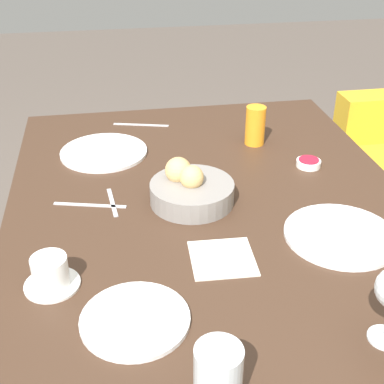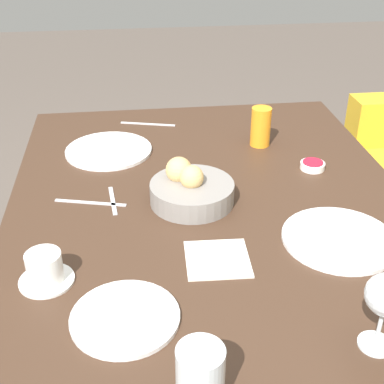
{
  "view_description": "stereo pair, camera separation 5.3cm",
  "coord_description": "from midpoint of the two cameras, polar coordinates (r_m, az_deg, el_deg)",
  "views": [
    {
      "loc": [
        1.14,
        -0.25,
        1.43
      ],
      "look_at": [
        -0.03,
        -0.05,
        0.74
      ],
      "focal_mm": 50.0,
      "sensor_mm": 36.0,
      "label": 1
    },
    {
      "loc": [
        1.15,
        -0.2,
        1.43
      ],
      "look_at": [
        -0.03,
        -0.05,
        0.74
      ],
      "focal_mm": 50.0,
      "sensor_mm": 36.0,
      "label": 2
    }
  ],
  "objects": [
    {
      "name": "knife_silver",
      "position": [
        1.85,
        -3.9,
        7.24
      ],
      "size": [
        0.06,
        0.19,
        0.0
      ],
      "color": "#B7B7BC",
      "rests_on": "dining_table"
    },
    {
      "name": "spoon_coffee",
      "position": [
        1.41,
        -7.38,
        -0.92
      ],
      "size": [
        0.14,
        0.02,
        0.0
      ],
      "color": "#B7B7BC",
      "rests_on": "dining_table"
    },
    {
      "name": "plate_near_right",
      "position": [
        1.05,
        -5.66,
        -13.2
      ],
      "size": [
        0.21,
        0.21,
        0.01
      ],
      "color": "white",
      "rests_on": "dining_table"
    },
    {
      "name": "jam_bowl_berry",
      "position": [
        1.59,
        13.68,
        2.78
      ],
      "size": [
        0.07,
        0.07,
        0.02
      ],
      "color": "white",
      "rests_on": "dining_table"
    },
    {
      "name": "plate_far_center",
      "position": [
        1.3,
        16.57,
        -4.83
      ],
      "size": [
        0.27,
        0.27,
        0.01
      ],
      "color": "white",
      "rests_on": "dining_table"
    },
    {
      "name": "juice_glass",
      "position": [
        1.69,
        8.25,
        6.9
      ],
      "size": [
        0.06,
        0.06,
        0.12
      ],
      "color": "orange",
      "rests_on": "dining_table"
    },
    {
      "name": "napkin",
      "position": [
        1.19,
        4.03,
        -7.16
      ],
      "size": [
        0.15,
        0.15,
        0.0
      ],
      "color": "silver",
      "rests_on": "dining_table"
    },
    {
      "name": "dining_table",
      "position": [
        1.42,
        3.24,
        -4.28
      ],
      "size": [
        1.39,
        1.05,
        0.71
      ],
      "color": "#3D281C",
      "rests_on": "ground_plane"
    },
    {
      "name": "water_tumbler",
      "position": [
        0.88,
        2.74,
        -19.14
      ],
      "size": [
        0.08,
        0.08,
        0.11
      ],
      "color": "silver",
      "rests_on": "dining_table"
    },
    {
      "name": "plate_near_left",
      "position": [
        1.67,
        -7.97,
        4.41
      ],
      "size": [
        0.26,
        0.26,
        0.01
      ],
      "color": "white",
      "rests_on": "dining_table"
    },
    {
      "name": "coffee_cup",
      "position": [
        1.14,
        -14.12,
        -8.03
      ],
      "size": [
        0.12,
        0.12,
        0.07
      ],
      "color": "white",
      "rests_on": "dining_table"
    },
    {
      "name": "fork_silver",
      "position": [
        1.4,
        -9.71,
        -1.15
      ],
      "size": [
        0.06,
        0.19,
        0.0
      ],
      "color": "#B7B7BC",
      "rests_on": "dining_table"
    },
    {
      "name": "bread_basket",
      "position": [
        1.37,
        0.96,
        0.28
      ],
      "size": [
        0.22,
        0.22,
        0.11
      ],
      "color": "gray",
      "rests_on": "dining_table"
    }
  ]
}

